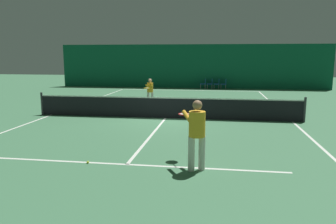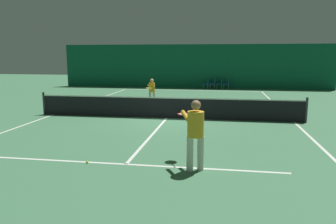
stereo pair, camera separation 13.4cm
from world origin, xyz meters
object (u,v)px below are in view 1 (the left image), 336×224
Objects in this scene: courtside_chair_0 at (204,83)px; courtside_chair_2 at (217,83)px; player_near at (196,130)px; player_far at (150,90)px; tennis_ball at (88,162)px; courtside_chair_3 at (224,83)px; tennis_net at (166,107)px; courtside_chair_1 at (211,83)px.

courtside_chair_0 is 1.13m from courtside_chair_2.
player_near is 10.81m from player_far.
player_far is at bearing 92.49° from tennis_ball.
tennis_ball is (-2.20, -19.78, -0.45)m from courtside_chair_0.
courtside_chair_2 is (3.78, 9.53, -0.39)m from player_far.
courtside_chair_2 is at bearing -90.00° from courtside_chair_3.
courtside_chair_2 is at bearing 90.00° from courtside_chair_0.
player_far is 10.48m from courtside_chair_3.
courtside_chair_0 is at bearing 85.06° from tennis_net.
courtside_chair_2 is (2.28, 13.31, -0.03)m from tennis_net.
courtside_chair_2 is at bearing 157.53° from player_far.
courtside_chair_2 and courtside_chair_3 have the same top height.
courtside_chair_1 is (-0.08, 19.82, -0.53)m from player_near.
player_far is at bearing -18.61° from courtside_chair_1.
player_far is 22.63× the size of tennis_ball.
tennis_net is 8.03× the size of player_far.
player_near is at bearing -74.58° from tennis_net.
courtside_chair_1 is at bearing -23.16° from player_near.
tennis_ball is at bearing -6.34° from courtside_chair_0.
player_near is at bearing -1.41° from courtside_chair_2.
player_near is 3.01m from tennis_ball.
courtside_chair_1 is (0.57, 0.00, 0.00)m from courtside_chair_0.
tennis_net is at bearing 80.81° from tennis_ball.
tennis_net is 6.57m from tennis_ball.
courtside_chair_0 is 1.00× the size of courtside_chair_2.
courtside_chair_1 and courtside_chair_3 have the same top height.
courtside_chair_1 is (1.72, 13.31, -0.03)m from tennis_net.
player_near is 19.84m from courtside_chair_0.
tennis_ball is at bearing 65.66° from player_near.
courtside_chair_3 is (1.13, 0.00, 0.00)m from courtside_chair_1.
tennis_ball is at bearing -9.56° from courtside_chair_2.
tennis_ball is (-3.90, -19.78, -0.45)m from courtside_chair_3.
tennis_net is at bearing -7.35° from courtside_chair_1.
courtside_chair_0 is 12.73× the size of tennis_ball.
player_near reaches higher than tennis_net.
player_near is at bearing 1.87° from courtside_chair_0.
player_near is at bearing -3.04° from courtside_chair_3.
courtside_chair_1 is at bearing 160.54° from player_far.
tennis_net reaches higher than tennis_ball.
courtside_chair_3 is at bearing 77.91° from tennis_net.
courtside_chair_2 is (1.13, 0.00, 0.00)m from courtside_chair_0.
courtside_chair_2 is (0.49, 19.82, -0.53)m from player_near.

